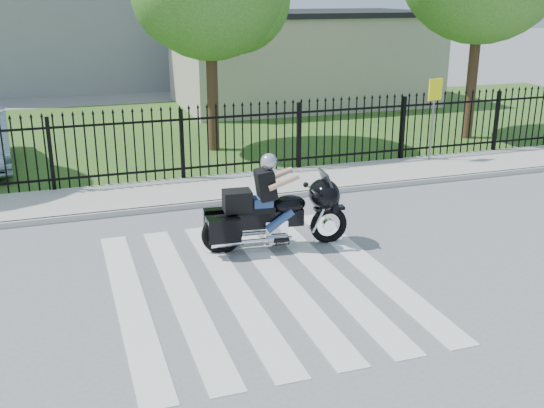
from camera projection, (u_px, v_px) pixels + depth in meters
name	position (u px, v px, depth m)	size (l,w,h in m)	color
ground	(257.00, 283.00, 10.18)	(120.00, 120.00, 0.00)	slate
crosswalk	(257.00, 283.00, 10.18)	(5.00, 5.50, 0.01)	silver
sidewalk	(192.00, 191.00, 14.65)	(40.00, 2.00, 0.12)	#ADAAA3
curb	(202.00, 205.00, 13.75)	(40.00, 0.12, 0.12)	#ADAAA3
grass_strip	(148.00, 133.00, 20.95)	(40.00, 12.00, 0.02)	#2E561D
iron_fence	(182.00, 146.00, 15.28)	(26.00, 0.04, 1.80)	black
building_low	(303.00, 60.00, 26.12)	(10.00, 6.00, 3.50)	#BEB19E
building_low_roof	(303.00, 13.00, 25.53)	(10.20, 6.20, 0.20)	black
motorcycle_rider	(272.00, 209.00, 11.39)	(2.72, 0.99, 1.80)	black
traffic_sign	(434.00, 102.00, 16.71)	(0.47, 0.16, 2.17)	slate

